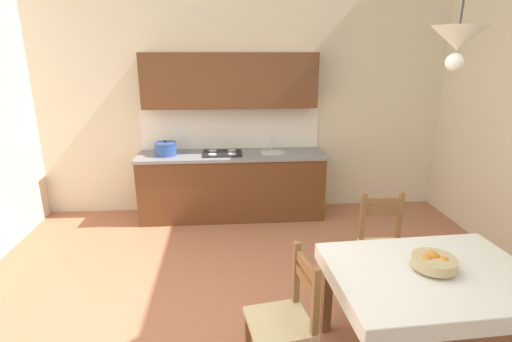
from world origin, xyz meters
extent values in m
cube|color=#AD6B4C|center=(0.00, 0.00, -0.05)|extent=(6.18, 6.17, 0.10)
cube|color=beige|center=(0.00, 2.85, 2.15)|extent=(6.18, 0.12, 4.29)
cube|color=brown|center=(-0.20, 2.48, 0.43)|extent=(2.46, 0.60, 0.86)
cube|color=gray|center=(-0.20, 2.47, 0.88)|extent=(2.49, 0.63, 0.04)
cube|color=white|center=(-0.20, 2.77, 1.18)|extent=(2.46, 0.01, 0.55)
cube|color=brown|center=(-0.20, 2.61, 1.85)|extent=(2.27, 0.34, 0.70)
cube|color=black|center=(-0.20, 2.21, 0.04)|extent=(2.42, 0.02, 0.09)
cylinder|color=silver|center=(0.36, 2.48, 0.90)|extent=(0.34, 0.34, 0.02)
cylinder|color=silver|center=(0.36, 2.62, 1.01)|extent=(0.02, 0.02, 0.22)
cube|color=black|center=(-0.32, 2.48, 0.91)|extent=(0.52, 0.42, 0.01)
cylinder|color=silver|center=(-0.45, 2.38, 0.92)|extent=(0.11, 0.11, 0.01)
cylinder|color=silver|center=(-0.19, 2.38, 0.92)|extent=(0.11, 0.11, 0.01)
cylinder|color=silver|center=(-0.45, 2.58, 0.92)|extent=(0.11, 0.11, 0.01)
cylinder|color=silver|center=(-0.19, 2.58, 0.92)|extent=(0.11, 0.11, 0.01)
cylinder|color=#2D4C9E|center=(-1.06, 2.46, 0.98)|extent=(0.28, 0.28, 0.15)
cylinder|color=#2D4C9E|center=(-1.06, 2.46, 1.06)|extent=(0.29, 0.29, 0.02)
sphere|color=black|center=(-1.06, 2.46, 1.08)|extent=(0.04, 0.04, 0.04)
cube|color=brown|center=(1.15, -0.34, 0.74)|extent=(1.38, 1.02, 0.02)
cube|color=brown|center=(0.52, 0.05, 0.36)|extent=(0.07, 0.07, 0.73)
cube|color=brown|center=(1.73, 0.11, 0.36)|extent=(0.07, 0.07, 0.73)
cube|color=white|center=(1.15, -0.34, 0.75)|extent=(1.44, 1.09, 0.00)
cube|color=white|center=(1.17, -0.84, 0.69)|extent=(1.39, 0.08, 0.12)
cube|color=white|center=(1.12, 0.17, 0.69)|extent=(1.39, 0.08, 0.12)
cube|color=white|center=(0.45, -0.37, 0.69)|extent=(0.06, 1.02, 0.12)
cube|color=#D1BC89|center=(0.07, -0.38, 0.43)|extent=(0.48, 0.48, 0.04)
cube|color=olive|center=(-0.14, -0.23, 0.21)|extent=(0.05, 0.05, 0.41)
cube|color=olive|center=(0.28, -0.53, 0.46)|extent=(0.05, 0.05, 0.93)
cube|color=olive|center=(0.22, -0.17, 0.46)|extent=(0.05, 0.05, 0.93)
cube|color=olive|center=(0.25, -0.35, 0.84)|extent=(0.08, 0.32, 0.07)
cube|color=olive|center=(0.25, -0.35, 0.74)|extent=(0.08, 0.32, 0.07)
cube|color=#D1BC89|center=(1.20, 0.57, 0.43)|extent=(0.44, 0.44, 0.04)
cube|color=olive|center=(1.37, 0.38, 0.21)|extent=(0.05, 0.05, 0.41)
cube|color=olive|center=(1.01, 0.40, 0.21)|extent=(0.05, 0.05, 0.41)
cube|color=olive|center=(1.39, 0.74, 0.46)|extent=(0.05, 0.05, 0.93)
cube|color=olive|center=(1.03, 0.76, 0.46)|extent=(0.05, 0.05, 0.93)
cube|color=olive|center=(1.21, 0.75, 0.84)|extent=(0.32, 0.04, 0.07)
cube|color=olive|center=(1.21, 0.75, 0.74)|extent=(0.32, 0.04, 0.07)
cylinder|color=tan|center=(1.15, -0.31, 0.77)|extent=(0.17, 0.17, 0.02)
cylinder|color=tan|center=(1.15, -0.31, 0.81)|extent=(0.30, 0.30, 0.07)
sphere|color=orange|center=(1.10, -0.30, 0.82)|extent=(0.09, 0.09, 0.09)
sphere|color=orange|center=(1.21, -0.33, 0.82)|extent=(0.08, 0.08, 0.08)
sphere|color=orange|center=(1.15, -0.28, 0.83)|extent=(0.10, 0.10, 0.10)
cone|color=silver|center=(1.13, -0.26, 2.28)|extent=(0.32, 0.32, 0.14)
sphere|color=white|center=(1.13, -0.26, 2.14)|extent=(0.11, 0.11, 0.11)
camera|label=1|loc=(-0.26, -2.61, 2.21)|focal=27.38mm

